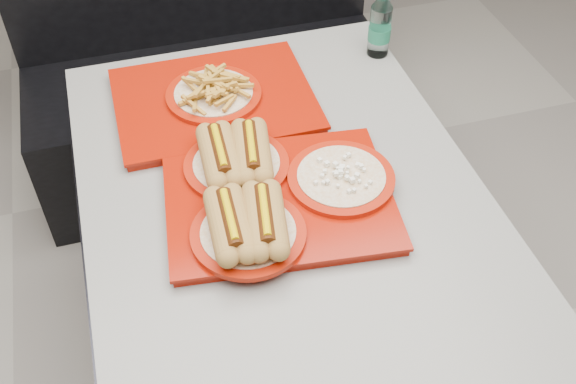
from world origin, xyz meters
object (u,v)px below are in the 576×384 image
object	(u,v)px
tray_near	(269,192)
water_bottle	(380,27)
booth_bench	(207,68)
tray_far	(214,97)
diner_table	(292,262)

from	to	relation	value
tray_near	water_bottle	xyz separation A→B (m)	(0.45, 0.49, 0.05)
booth_bench	tray_far	world-z (taller)	booth_bench
tray_near	water_bottle	bearing A→B (deg)	47.36
tray_far	diner_table	bearing A→B (deg)	-78.78
diner_table	tray_near	world-z (taller)	tray_near
tray_near	booth_bench	bearing A→B (deg)	87.75
tray_far	water_bottle	world-z (taller)	water_bottle
diner_table	water_bottle	distance (m)	0.72
booth_bench	tray_near	xyz separation A→B (m)	(-0.04, -1.05, 0.39)
booth_bench	diner_table	bearing A→B (deg)	-90.00
tray_far	water_bottle	xyz separation A→B (m)	(0.49, 0.11, 0.06)
tray_far	tray_near	bearing A→B (deg)	-83.54
booth_bench	water_bottle	world-z (taller)	booth_bench
diner_table	water_bottle	xyz separation A→B (m)	(0.41, 0.53, 0.25)
diner_table	water_bottle	bearing A→B (deg)	52.42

